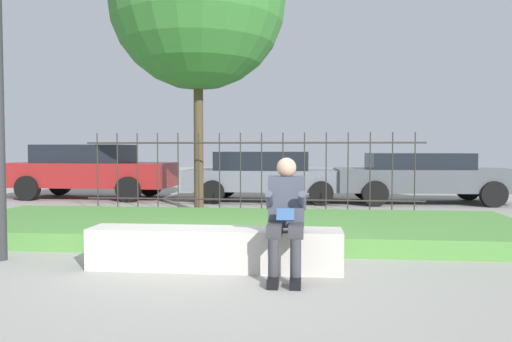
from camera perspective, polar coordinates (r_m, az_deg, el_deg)
ground_plane at (r=5.77m, az=-5.56°, el=-11.08°), size 60.00×60.00×0.00m
stone_bench at (r=5.70m, az=-4.74°, el=-9.09°), size 2.85×0.49×0.46m
person_seated_reader at (r=5.26m, az=3.44°, el=-4.72°), size 0.42×0.73×1.26m
grass_berm at (r=7.88m, az=-2.37°, el=-6.45°), size 8.81×3.02×0.25m
iron_fence at (r=9.97m, az=-0.57°, el=-0.22°), size 6.81×0.03×1.68m
car_parked_center at (r=12.88m, az=1.35°, el=-0.43°), size 4.28×1.95×1.28m
car_parked_left at (r=14.34m, az=-18.44°, el=0.13°), size 4.48×1.93×1.46m
car_parked_right at (r=13.08m, az=18.53°, el=-0.53°), size 4.42×1.95×1.25m
tree_behind_fence at (r=11.20m, az=-6.66°, el=18.67°), size 3.73×3.73×6.34m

